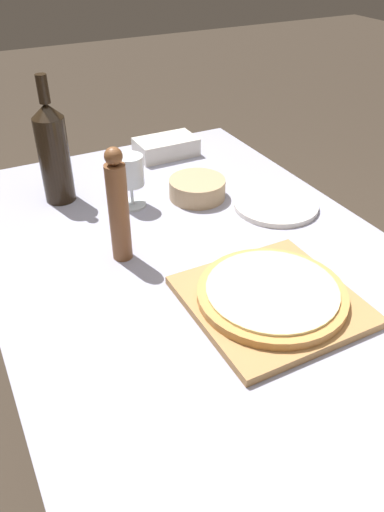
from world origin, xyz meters
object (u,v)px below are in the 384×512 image
Objects in this scene: small_bowl at (197,188)px; wine_bottle at (53,152)px; wine_glass at (130,173)px; pepper_mill at (118,208)px; pizza at (272,293)px.

wine_bottle is at bearing 154.51° from small_bowl.
wine_glass reaches higher than small_bowl.
wine_glass is at bearing -37.10° from wine_bottle.
small_bowl is (0.18, -0.04, -0.07)m from wine_glass.
wine_bottle reaches higher than pepper_mill.
wine_glass is at bearing 167.60° from small_bowl.
wine_bottle is 0.34m from pepper_mill.
wine_bottle is 2.17× the size of small_bowl.
small_bowl is at bearing -25.49° from wine_bottle.
wine_glass is 0.19m from small_bowl.
wine_bottle is 2.36× the size of wine_glass.
pizza is 1.12× the size of pepper_mill.
wine_glass is (-0.09, 0.51, 0.07)m from pizza.
small_bowl is (0.08, 0.47, -0.00)m from pizza.
small_bowl is at bearing 31.70° from pepper_mill.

